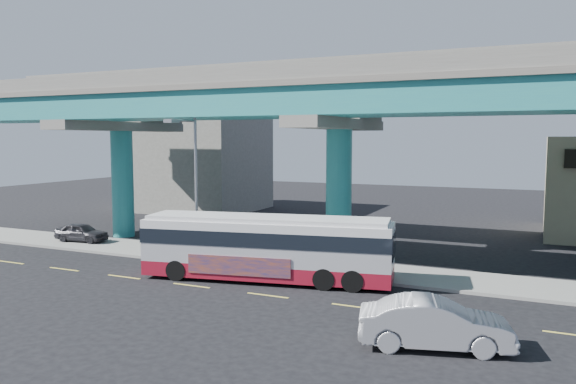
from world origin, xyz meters
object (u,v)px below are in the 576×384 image
at_px(transit_bus, 267,245).
at_px(street_lamp, 190,169).
at_px(parked_car, 81,232).
at_px(stop_sign, 351,241).
at_px(sedan, 435,324).

xyz_separation_m(transit_bus, street_lamp, (-5.29, 1.32, 3.55)).
xyz_separation_m(parked_car, stop_sign, (18.94, -1.44, 1.11)).
height_order(transit_bus, street_lamp, street_lamp).
xyz_separation_m(street_lamp, stop_sign, (8.87, 0.74, -3.39)).
height_order(transit_bus, parked_car, transit_bus).
height_order(sedan, street_lamp, street_lamp).
height_order(street_lamp, stop_sign, street_lamp).
relative_size(street_lamp, stop_sign, 3.28).
bearing_deg(parked_car, sedan, -116.39).
distance_m(parked_car, street_lamp, 11.25).
height_order(sedan, parked_car, sedan).
distance_m(sedan, stop_sign, 9.51).
bearing_deg(transit_bus, parked_car, 156.60).
relative_size(transit_bus, stop_sign, 5.17).
xyz_separation_m(transit_bus, parked_car, (-15.37, 3.51, -0.96)).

